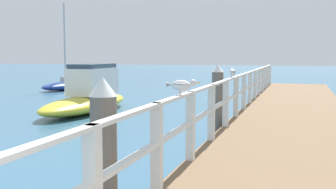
{
  "coord_description": "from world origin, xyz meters",
  "views": [
    {
      "loc": [
        0.14,
        -0.54,
        2.09
      ],
      "look_at": [
        -2.01,
        6.17,
        1.41
      ],
      "focal_mm": 44.19,
      "sensor_mm": 36.0,
      "label": 1
    }
  ],
  "objects_px": {
    "seagull_background": "(232,72)",
    "boat_3": "(88,96)",
    "boat_1": "(69,84)",
    "dock_piling_far": "(217,101)",
    "seagull_foreground": "(182,85)",
    "dock_piling_near": "(104,164)"
  },
  "relations": [
    {
      "from": "seagull_foreground",
      "to": "seagull_background",
      "type": "distance_m",
      "value": 4.55
    },
    {
      "from": "seagull_background",
      "to": "boat_1",
      "type": "relative_size",
      "value": 0.09
    },
    {
      "from": "dock_piling_near",
      "to": "dock_piling_far",
      "type": "xyz_separation_m",
      "value": [
        0.0,
        6.25,
        0.0
      ]
    },
    {
      "from": "seagull_foreground",
      "to": "boat_1",
      "type": "distance_m",
      "value": 19.96
    },
    {
      "from": "dock_piling_far",
      "to": "boat_1",
      "type": "distance_m",
      "value": 16.12
    },
    {
      "from": "dock_piling_far",
      "to": "boat_1",
      "type": "height_order",
      "value": "boat_1"
    },
    {
      "from": "seagull_background",
      "to": "boat_1",
      "type": "height_order",
      "value": "boat_1"
    },
    {
      "from": "dock_piling_near",
      "to": "boat_1",
      "type": "xyz_separation_m",
      "value": [
        -11.24,
        17.79,
        -0.61
      ]
    },
    {
      "from": "seagull_foreground",
      "to": "seagull_background",
      "type": "relative_size",
      "value": 1.02
    },
    {
      "from": "boat_1",
      "to": "boat_3",
      "type": "relative_size",
      "value": 0.94
    },
    {
      "from": "seagull_background",
      "to": "boat_1",
      "type": "distance_m",
      "value": 16.48
    },
    {
      "from": "seagull_background",
      "to": "boat_3",
      "type": "bearing_deg",
      "value": 133.24
    },
    {
      "from": "seagull_foreground",
      "to": "dock_piling_near",
      "type": "bearing_deg",
      "value": -11.34
    },
    {
      "from": "dock_piling_far",
      "to": "boat_1",
      "type": "bearing_deg",
      "value": 134.23
    },
    {
      "from": "dock_piling_near",
      "to": "seagull_foreground",
      "type": "distance_m",
      "value": 1.82
    },
    {
      "from": "dock_piling_far",
      "to": "seagull_foreground",
      "type": "relative_size",
      "value": 3.91
    },
    {
      "from": "boat_3",
      "to": "seagull_background",
      "type": "bearing_deg",
      "value": -30.23
    },
    {
      "from": "dock_piling_near",
      "to": "boat_1",
      "type": "bearing_deg",
      "value": 122.28
    },
    {
      "from": "seagull_background",
      "to": "boat_3",
      "type": "xyz_separation_m",
      "value": [
        -5.82,
        3.43,
        -1.1
      ]
    },
    {
      "from": "dock_piling_far",
      "to": "seagull_foreground",
      "type": "height_order",
      "value": "dock_piling_far"
    },
    {
      "from": "dock_piling_near",
      "to": "seagull_foreground",
      "type": "bearing_deg",
      "value": 76.48
    },
    {
      "from": "boat_3",
      "to": "seagull_foreground",
      "type": "bearing_deg",
      "value": -53.57
    }
  ]
}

